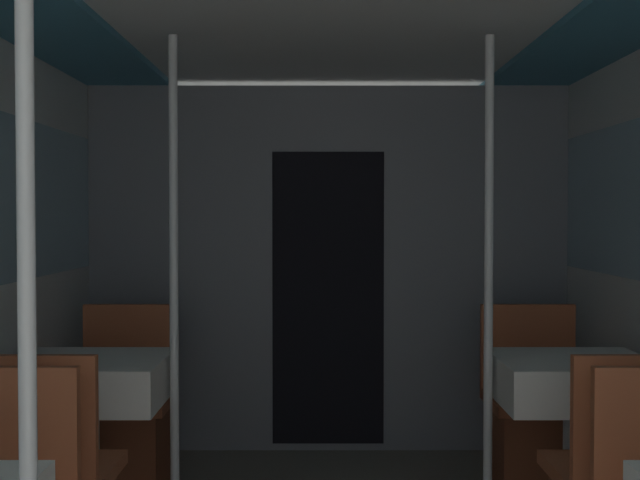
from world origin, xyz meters
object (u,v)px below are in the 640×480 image
(support_pole_left_0, at_px, (25,365))
(chair_left_far_1, at_px, (120,435))
(dining_table_left_1, at_px, (87,387))
(support_pole_left_1, at_px, (172,290))
(support_pole_right_1, at_px, (486,290))
(chair_right_far_1, at_px, (534,435))
(dining_table_right_1, at_px, (571,387))

(support_pole_left_0, xyz_separation_m, chair_left_far_1, (-0.35, 2.47, -0.76))
(dining_table_left_1, height_order, support_pole_left_1, support_pole_left_1)
(support_pole_right_1, bearing_deg, support_pole_left_0, -125.22)
(chair_left_far_1, bearing_deg, support_pole_left_0, 98.19)
(chair_left_far_1, xyz_separation_m, support_pole_left_1, (0.35, -0.62, 0.76))
(dining_table_left_1, distance_m, chair_left_far_1, 0.71)
(dining_table_left_1, bearing_deg, chair_right_far_1, 17.04)
(dining_table_left_1, xyz_separation_m, chair_right_far_1, (2.01, 0.62, -0.36))
(support_pole_right_1, bearing_deg, dining_table_right_1, 0.00)
(chair_left_far_1, xyz_separation_m, dining_table_right_1, (2.01, -0.62, 0.36))
(chair_right_far_1, relative_size, support_pole_right_1, 0.43)
(support_pole_left_0, distance_m, chair_right_far_1, 3.07)
(dining_table_left_1, bearing_deg, support_pole_left_1, 0.00)
(dining_table_left_1, xyz_separation_m, support_pole_right_1, (1.66, 0.00, 0.41))
(dining_table_left_1, xyz_separation_m, chair_left_far_1, (0.00, 0.62, -0.36))
(support_pole_left_0, xyz_separation_m, dining_table_right_1, (1.66, 1.85, -0.41))
(chair_right_far_1, distance_m, support_pole_right_1, 1.04)
(support_pole_left_0, relative_size, chair_left_far_1, 2.31)
(support_pole_left_0, bearing_deg, support_pole_left_1, 90.00)
(dining_table_left_1, relative_size, chair_left_far_1, 0.84)
(support_pole_left_0, xyz_separation_m, chair_right_far_1, (1.66, 2.47, -0.76))
(chair_left_far_1, bearing_deg, dining_table_right_1, 162.96)
(support_pole_left_1, relative_size, chair_right_far_1, 2.31)
(support_pole_left_1, bearing_deg, support_pole_right_1, 0.00)
(support_pole_left_1, height_order, support_pole_right_1, same)
(support_pole_left_0, distance_m, dining_table_left_1, 1.93)
(support_pole_left_0, xyz_separation_m, support_pole_right_1, (1.31, 1.85, 0.00))
(support_pole_right_1, bearing_deg, chair_right_far_1, 60.12)
(dining_table_left_1, bearing_deg, support_pole_right_1, 0.00)
(chair_left_far_1, distance_m, chair_right_far_1, 2.01)
(support_pole_left_1, bearing_deg, dining_table_left_1, 180.00)
(support_pole_left_0, relative_size, dining_table_left_1, 2.75)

